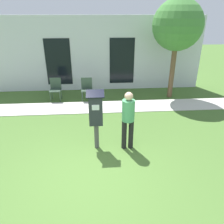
# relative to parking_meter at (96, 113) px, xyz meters

# --- Properties ---
(ground_plane) EXTENTS (40.00, 40.00, 0.00)m
(ground_plane) POSITION_rel_parking_meter_xyz_m (-0.19, -1.17, -1.02)
(ground_plane) COLOR #476B2D
(sidewalk) EXTENTS (12.00, 1.10, 0.02)m
(sidewalk) POSITION_rel_parking_meter_xyz_m (-0.19, 2.68, -1.01)
(sidewalk) COLOR beige
(sidewalk) RESTS_ON ground
(building_facade) EXTENTS (10.00, 0.26, 3.20)m
(building_facade) POSITION_rel_parking_meter_xyz_m (-0.19, 4.89, 0.58)
(building_facade) COLOR silver
(building_facade) RESTS_ON ground
(parking_meter) EXTENTS (0.44, 0.31, 1.59)m
(parking_meter) POSITION_rel_parking_meter_xyz_m (0.00, 0.00, 0.00)
(parking_meter) COLOR #4C4C4C
(parking_meter) RESTS_ON ground
(person_standing) EXTENTS (0.32, 0.32, 1.58)m
(person_standing) POSITION_rel_parking_meter_xyz_m (0.81, -0.08, -0.09)
(person_standing) COLOR black
(person_standing) RESTS_ON ground
(outdoor_chair_left) EXTENTS (0.44, 0.44, 0.90)m
(outdoor_chair_left) POSITION_rel_parking_meter_xyz_m (-1.62, 3.61, -0.49)
(outdoor_chair_left) COLOR #334738
(outdoor_chair_left) RESTS_ON ground
(outdoor_chair_middle) EXTENTS (0.44, 0.44, 0.90)m
(outdoor_chair_middle) POSITION_rel_parking_meter_xyz_m (-0.36, 3.54, -0.49)
(outdoor_chair_middle) COLOR #334738
(outdoor_chair_middle) RESTS_ON ground
(tree) EXTENTS (1.90, 1.90, 3.82)m
(tree) POSITION_rel_parking_meter_xyz_m (3.15, 3.60, 1.83)
(tree) COLOR brown
(tree) RESTS_ON ground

